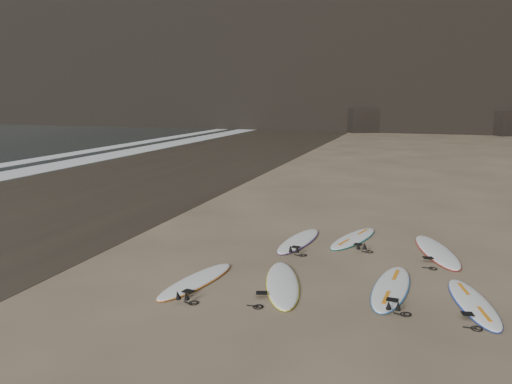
# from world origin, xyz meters

# --- Properties ---
(ground) EXTENTS (240.00, 240.00, 0.00)m
(ground) POSITION_xyz_m (0.00, 0.00, 0.00)
(ground) COLOR #897559
(ground) RESTS_ON ground
(wet_sand) EXTENTS (12.00, 200.00, 0.01)m
(wet_sand) POSITION_xyz_m (-13.00, 10.00, 0.00)
(wet_sand) COLOR #383026
(wet_sand) RESTS_ON ground
(foam_near) EXTENTS (2.20, 200.00, 0.05)m
(foam_near) POSITION_xyz_m (-18.50, 10.00, 0.03)
(foam_near) COLOR white
(foam_near) RESTS_ON ground
(surfboard_0) EXTENTS (1.03, 2.46, 0.09)m
(surfboard_0) POSITION_xyz_m (-3.97, -0.76, 0.04)
(surfboard_0) COLOR white
(surfboard_0) RESTS_ON ground
(surfboard_1) EXTENTS (1.38, 2.68, 0.09)m
(surfboard_1) POSITION_xyz_m (-2.24, -0.37, 0.05)
(surfboard_1) COLOR white
(surfboard_1) RESTS_ON ground
(surfboard_2) EXTENTS (0.84, 2.66, 0.09)m
(surfboard_2) POSITION_xyz_m (-0.15, 0.10, 0.05)
(surfboard_2) COLOR white
(surfboard_2) RESTS_ON ground
(surfboard_3) EXTENTS (1.08, 2.44, 0.09)m
(surfboard_3) POSITION_xyz_m (1.32, -0.18, 0.04)
(surfboard_3) COLOR white
(surfboard_3) RESTS_ON ground
(surfboard_5) EXTENTS (0.93, 2.59, 0.09)m
(surfboard_5) POSITION_xyz_m (-2.64, 2.70, 0.05)
(surfboard_5) COLOR white
(surfboard_5) RESTS_ON ground
(surfboard_6) EXTENTS (1.27, 2.53, 0.09)m
(surfboard_6) POSITION_xyz_m (-1.31, 3.38, 0.04)
(surfboard_6) COLOR white
(surfboard_6) RESTS_ON ground
(surfboard_7) EXTENTS (1.39, 2.85, 0.10)m
(surfboard_7) POSITION_xyz_m (0.77, 2.86, 0.05)
(surfboard_7) COLOR white
(surfboard_7) RESTS_ON ground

